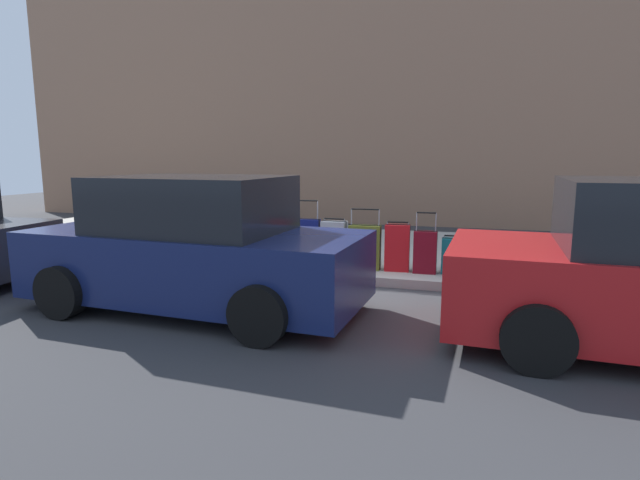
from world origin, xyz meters
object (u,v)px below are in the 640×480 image
at_px(suitcase_silver_6, 334,244).
at_px(suitcase_black_8, 277,245).
at_px(suitcase_red_4, 397,248).
at_px(suitcase_red_11, 193,242).
at_px(suitcase_black_1, 493,258).
at_px(suitcase_maroon_10, 218,240).
at_px(suitcase_olive_5, 365,247).
at_px(fire_hydrant, 153,234).
at_px(parking_meter, 601,223).
at_px(suitcase_navy_7, 307,241).
at_px(suitcase_teal_2, 458,256).
at_px(suitcase_navy_0, 528,259).
at_px(bollard_post, 110,230).
at_px(suitcase_teal_9, 248,242).
at_px(parked_car_navy_1, 195,248).
at_px(suitcase_maroon_3, 425,252).

height_order(suitcase_silver_6, suitcase_black_8, suitcase_black_8).
distance_m(suitcase_red_4, suitcase_red_11, 3.59).
relative_size(suitcase_black_1, suitcase_maroon_10, 0.65).
bearing_deg(suitcase_olive_5, fire_hydrant, -0.51).
bearing_deg(parking_meter, suitcase_red_4, 4.97).
bearing_deg(suitcase_red_11, suitcase_navy_7, -177.65).
height_order(suitcase_teal_2, suitcase_olive_5, suitcase_olive_5).
height_order(suitcase_navy_0, bollard_post, bollard_post).
height_order(suitcase_navy_7, suitcase_maroon_10, suitcase_navy_7).
distance_m(suitcase_navy_0, suitcase_black_8, 3.95).
xyz_separation_m(suitcase_navy_7, suitcase_teal_9, (1.06, 0.04, -0.06)).
distance_m(suitcase_olive_5, suitcase_silver_6, 0.52).
relative_size(suitcase_silver_6, bollard_post, 0.90).
height_order(suitcase_olive_5, parking_meter, parking_meter).
distance_m(suitcase_black_1, suitcase_red_4, 1.42).
xyz_separation_m(suitcase_olive_5, suitcase_maroon_10, (2.58, 0.01, -0.01)).
height_order(suitcase_red_4, suitcase_black_8, suitcase_black_8).
height_order(suitcase_teal_9, bollard_post, suitcase_teal_9).
distance_m(suitcase_navy_0, bollard_post, 7.12).
xyz_separation_m(suitcase_silver_6, fire_hydrant, (3.38, 0.03, 0.02)).
bearing_deg(suitcase_red_11, bollard_post, 5.03).
distance_m(suitcase_teal_2, suitcase_teal_9, 3.49).
bearing_deg(suitcase_teal_9, parking_meter, -177.80).
distance_m(suitcase_silver_6, suitcase_black_8, 1.01).
distance_m(suitcase_navy_7, parking_meter, 4.41).
xyz_separation_m(suitcase_navy_7, parking_meter, (-4.39, -0.17, 0.45)).
distance_m(suitcase_teal_2, suitcase_navy_7, 2.43).
bearing_deg(suitcase_red_4, parking_meter, -175.03).
bearing_deg(parked_car_navy_1, suitcase_teal_9, -81.37).
xyz_separation_m(suitcase_red_4, suitcase_olive_5, (0.51, 0.03, -0.01)).
bearing_deg(suitcase_olive_5, suitcase_maroon_10, 0.17).
distance_m(suitcase_silver_6, suitcase_navy_7, 0.49).
relative_size(suitcase_navy_0, suitcase_teal_9, 0.72).
bearing_deg(suitcase_maroon_10, suitcase_teal_2, -178.92).
xyz_separation_m(suitcase_maroon_3, parked_car_navy_1, (2.65, 2.22, 0.31)).
bearing_deg(parking_meter, suitcase_navy_7, 2.25).
relative_size(suitcase_red_11, fire_hydrant, 1.17).
height_order(suitcase_red_11, bollard_post, bollard_post).
relative_size(suitcase_red_4, suitcase_olive_5, 0.81).
bearing_deg(suitcase_black_1, parking_meter, -170.77).
height_order(suitcase_black_1, suitcase_red_4, suitcase_red_4).
bearing_deg(suitcase_black_1, suitcase_teal_2, -2.28).
bearing_deg(parking_meter, suitcase_maroon_10, 2.80).
bearing_deg(fire_hydrant, suitcase_black_8, -178.78).
bearing_deg(suitcase_black_8, suitcase_navy_7, -177.08).
distance_m(suitcase_navy_0, suitcase_red_11, 5.50).
distance_m(suitcase_red_11, parked_car_navy_1, 2.68).
relative_size(suitcase_olive_5, fire_hydrant, 1.29).
bearing_deg(suitcase_red_4, suitcase_navy_7, -2.94).
xyz_separation_m(suitcase_teal_2, fire_hydrant, (5.32, 0.03, 0.12)).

